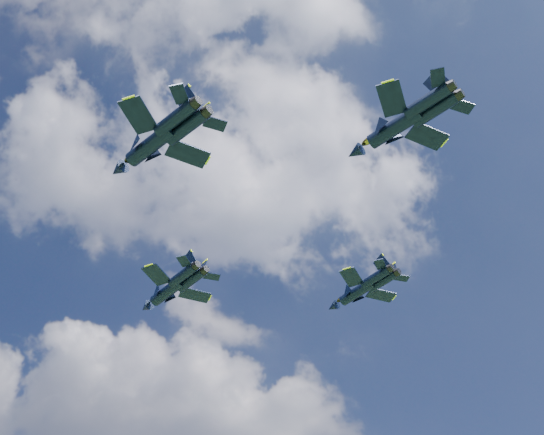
{
  "coord_description": "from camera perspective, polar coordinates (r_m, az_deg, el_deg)",
  "views": [
    {
      "loc": [
        -2.94,
        -56.97,
        3.12
      ],
      "look_at": [
        -0.45,
        7.45,
        64.84
      ],
      "focal_mm": 45.0,
      "sensor_mm": 36.0,
      "label": 1
    }
  ],
  "objects": [
    {
      "name": "jet_lead",
      "position": [
        100.73,
        -8.85,
        -6.19
      ],
      "size": [
        12.68,
        13.8,
        3.61
      ],
      "rotation": [
        0.0,
        0.0,
        0.71
      ],
      "color": "black"
    },
    {
      "name": "jet_left",
      "position": [
        83.83,
        -10.3,
        5.87
      ],
      "size": [
        15.4,
        14.99,
        4.13
      ],
      "rotation": [
        0.0,
        0.0,
        0.81
      ],
      "color": "black"
    },
    {
      "name": "jet_right",
      "position": [
        102.81,
        6.97,
        -6.28
      ],
      "size": [
        11.76,
        13.07,
        3.39
      ],
      "rotation": [
        0.0,
        0.0,
        0.69
      ],
      "color": "black"
    },
    {
      "name": "jet_slot",
      "position": [
        80.32,
        9.95,
        7.28
      ],
      "size": [
        14.1,
        13.84,
        3.8
      ],
      "rotation": [
        0.0,
        0.0,
        0.8
      ],
      "color": "black"
    }
  ]
}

